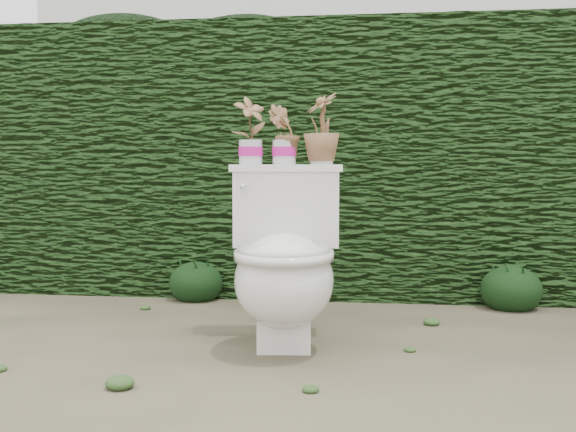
# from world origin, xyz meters

# --- Properties ---
(ground) EXTENTS (60.00, 60.00, 0.00)m
(ground) POSITION_xyz_m (0.00, 0.00, 0.00)
(ground) COLOR #6B644A
(ground) RESTS_ON ground
(hedge) EXTENTS (8.00, 1.00, 1.60)m
(hedge) POSITION_xyz_m (0.00, 1.60, 0.80)
(hedge) COLOR #244818
(hedge) RESTS_ON ground
(house_wall) EXTENTS (8.00, 3.50, 4.00)m
(house_wall) POSITION_xyz_m (0.60, 6.00, 2.00)
(house_wall) COLOR silver
(house_wall) RESTS_ON ground
(toilet) EXTENTS (0.52, 0.72, 0.78)m
(toilet) POSITION_xyz_m (-0.23, 0.06, 0.36)
(toilet) COLOR silver
(toilet) RESTS_ON ground
(potted_plant_left) EXTENTS (0.19, 0.18, 0.29)m
(potted_plant_left) POSITION_xyz_m (-0.41, 0.28, 0.92)
(potted_plant_left) COLOR #206722
(potted_plant_left) RESTS_ON toilet
(potted_plant_center) EXTENTS (0.16, 0.14, 0.26)m
(potted_plant_center) POSITION_xyz_m (-0.26, 0.29, 0.90)
(potted_plant_center) COLOR #206722
(potted_plant_center) RESTS_ON toilet
(potted_plant_right) EXTENTS (0.23, 0.23, 0.31)m
(potted_plant_right) POSITION_xyz_m (-0.10, 0.31, 0.93)
(potted_plant_right) COLOR #206722
(potted_plant_right) RESTS_ON toilet
(liriope_clump_1) EXTENTS (0.31, 0.31, 0.25)m
(liriope_clump_1) POSITION_xyz_m (-0.89, 1.08, 0.12)
(liriope_clump_1) COLOR black
(liriope_clump_1) RESTS_ON ground
(liriope_clump_2) EXTENTS (0.33, 0.33, 0.26)m
(liriope_clump_2) POSITION_xyz_m (0.87, 1.05, 0.13)
(liriope_clump_2) COLOR black
(liriope_clump_2) RESTS_ON ground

